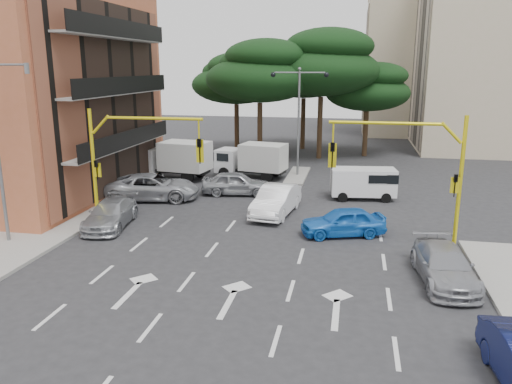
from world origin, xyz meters
TOP-DOWN VIEW (x-y plane):
  - ground at (0.00, 0.00)m, footprint 120.00×120.00m
  - median_strip at (0.00, 16.00)m, footprint 1.40×6.00m
  - apartment_orange at (-17.95, 8.00)m, footprint 15.19×16.15m
  - apartment_beige_far at (12.95, 44.00)m, footprint 16.20×12.15m
  - pine_left_near at (-3.94, 21.96)m, footprint 9.15×9.15m
  - pine_center at (1.06, 23.96)m, footprint 9.98×9.98m
  - pine_left_far at (-6.94, 25.96)m, footprint 8.32×8.32m
  - pine_right at (5.06, 25.96)m, footprint 7.49×7.49m
  - pine_back at (-0.94, 28.96)m, footprint 9.15×9.15m
  - signal_mast_right at (6.80, 1.99)m, footprint 5.79×0.37m
  - signal_mast_left at (-6.80, 1.99)m, footprint 5.79×0.37m
  - street_lamp_left at (-11.29, -1.00)m, footprint 2.08×0.20m
  - street_lamp_center at (0.00, 16.00)m, footprint 4.16×0.36m
  - car_white_hatch at (-0.04, 6.00)m, footprint 2.33×5.03m
  - car_blue_compact at (3.68, 3.13)m, footprint 4.37×2.81m
  - car_silver_wagon at (-8.00, 2.24)m, footprint 2.51×4.84m
  - car_silver_cross_a at (-8.00, 7.70)m, footprint 6.08×3.65m
  - car_silver_cross_b at (-3.22, 9.87)m, footprint 4.58×2.38m
  - car_silver_parked at (7.60, -1.60)m, footprint 2.30×4.78m
  - van_white at (4.69, 10.35)m, footprint 4.08×2.24m
  - box_truck_a at (-8.84, 13.61)m, footprint 5.88×3.17m
  - box_truck_b at (-3.29, 14.95)m, footprint 5.50×3.07m

SIDE VIEW (x-z plane):
  - ground at x=0.00m, z-range 0.00..0.00m
  - median_strip at x=0.00m, z-range 0.00..0.15m
  - car_silver_wagon at x=-8.00m, z-range 0.00..1.34m
  - car_silver_parked at x=7.60m, z-range 0.00..1.34m
  - car_blue_compact at x=3.68m, z-range 0.00..1.39m
  - car_silver_cross_b at x=-3.22m, z-range 0.00..1.49m
  - car_silver_cross_a at x=-8.00m, z-range 0.00..1.58m
  - car_white_hatch at x=-0.04m, z-range 0.00..1.60m
  - van_white at x=4.69m, z-range 0.00..1.94m
  - box_truck_b at x=-3.29m, z-range 0.00..2.56m
  - box_truck_a at x=-8.84m, z-range 0.00..2.75m
  - signal_mast_right at x=6.80m, z-range 0.88..6.88m
  - signal_mast_left at x=-6.80m, z-range 0.88..6.88m
  - street_lamp_left at x=-11.29m, z-range 0.72..8.72m
  - street_lamp_center at x=0.00m, z-range 1.54..9.31m
  - pine_right at x=5.06m, z-range 2.03..10.40m
  - apartment_orange at x=-17.95m, z-range 0.00..13.70m
  - pine_left_far at x=-6.94m, z-range 2.26..11.56m
  - pine_left_near at x=-3.94m, z-range 2.49..12.72m
  - pine_back at x=-0.94m, z-range 2.49..12.72m
  - pine_center at x=1.06m, z-range 2.72..13.88m
  - apartment_beige_far at x=12.95m, z-range 0.00..16.70m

